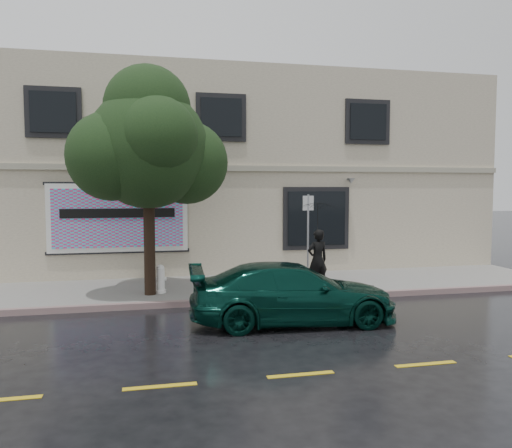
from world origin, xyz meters
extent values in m
plane|color=black|center=(0.00, 0.00, 0.00)|extent=(90.00, 90.00, 0.00)
cube|color=gray|center=(0.00, 3.25, 0.07)|extent=(20.00, 3.50, 0.15)
cube|color=slate|center=(0.00, 1.50, 0.07)|extent=(20.00, 0.18, 0.16)
cube|color=gold|center=(0.00, -3.50, 0.01)|extent=(19.00, 0.12, 0.01)
cube|color=beige|center=(0.00, 9.00, 3.50)|extent=(20.00, 8.00, 7.00)
cube|color=#9E9984|center=(0.00, 4.96, 3.60)|extent=(20.00, 0.12, 0.18)
cube|color=black|center=(3.20, 4.96, 1.95)|extent=(2.30, 0.10, 2.10)
cube|color=black|center=(3.20, 4.90, 1.95)|extent=(2.00, 0.05, 1.80)
cube|color=black|center=(-5.00, 4.90, 5.20)|extent=(1.30, 0.05, 1.20)
cube|color=black|center=(0.00, 4.90, 5.20)|extent=(1.30, 0.05, 1.20)
cube|color=black|center=(5.00, 4.90, 5.20)|extent=(1.30, 0.05, 1.20)
cube|color=white|center=(-3.20, 4.93, 2.05)|extent=(4.20, 0.06, 2.10)
cube|color=#DA307E|center=(-3.20, 4.89, 2.05)|extent=(3.90, 0.04, 1.80)
cube|color=black|center=(-3.20, 4.96, 1.00)|extent=(4.30, 0.10, 0.10)
cube|color=black|center=(-3.20, 4.96, 3.10)|extent=(4.30, 0.10, 0.10)
cube|color=black|center=(-3.20, 4.86, 2.20)|extent=(3.40, 0.02, 0.28)
imported|color=#083127|center=(0.76, -0.50, 0.66)|extent=(4.65, 2.28, 1.32)
imported|color=black|center=(2.24, 2.08, 0.99)|extent=(0.68, 0.52, 1.68)
imported|color=black|center=(2.24, 2.08, 2.21)|extent=(1.10, 1.10, 0.77)
cylinder|color=black|center=(-2.29, 2.45, 1.51)|extent=(0.29, 0.29, 2.71)
sphere|color=black|center=(-2.29, 2.45, 3.99)|extent=(3.13, 3.13, 3.13)
cylinder|color=white|center=(-2.02, 2.59, 0.19)|extent=(0.30, 0.30, 0.08)
cylinder|color=white|center=(-2.02, 2.59, 0.50)|extent=(0.22, 0.22, 0.54)
sphere|color=white|center=(-2.02, 2.59, 0.81)|extent=(0.22, 0.22, 0.22)
cylinder|color=white|center=(-2.02, 2.59, 0.52)|extent=(0.31, 0.10, 0.10)
cylinder|color=#9798A0|center=(2.21, 2.84, 1.47)|extent=(0.06, 0.06, 2.64)
cube|color=silver|center=(2.21, 2.84, 2.53)|extent=(0.32, 0.02, 0.43)
camera|label=1|loc=(-2.36, -10.90, 2.97)|focal=35.00mm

